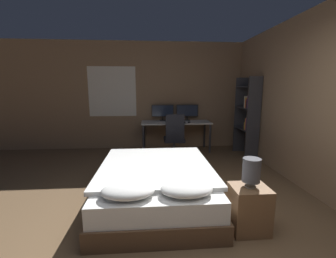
{
  "coord_description": "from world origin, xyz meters",
  "views": [
    {
      "loc": [
        -0.45,
        -1.68,
        1.55
      ],
      "look_at": [
        -0.11,
        2.7,
        0.75
      ],
      "focal_mm": 24.0,
      "sensor_mm": 36.0,
      "label": 1
    }
  ],
  "objects_px": {
    "monitor_left": "(163,111)",
    "office_chair": "(174,142)",
    "bedside_lamp": "(251,170)",
    "monitor_right": "(187,111)",
    "computer_mouse": "(189,122)",
    "nightstand": "(249,209)",
    "desk": "(176,125)",
    "keyboard": "(177,123)",
    "bookshelf": "(248,114)",
    "bed": "(156,184)"
  },
  "relations": [
    {
      "from": "monitor_left",
      "to": "office_chair",
      "type": "relative_size",
      "value": 0.55
    },
    {
      "from": "bedside_lamp",
      "to": "monitor_right",
      "type": "distance_m",
      "value": 3.52
    },
    {
      "from": "monitor_left",
      "to": "computer_mouse",
      "type": "xyz_separation_m",
      "value": [
        0.61,
        -0.45,
        -0.22
      ]
    },
    {
      "from": "bedside_lamp",
      "to": "monitor_right",
      "type": "height_order",
      "value": "monitor_right"
    },
    {
      "from": "computer_mouse",
      "to": "office_chair",
      "type": "distance_m",
      "value": 0.73
    },
    {
      "from": "nightstand",
      "to": "bedside_lamp",
      "type": "xyz_separation_m",
      "value": [
        0.0,
        -0.0,
        0.44
      ]
    },
    {
      "from": "computer_mouse",
      "to": "office_chair",
      "type": "xyz_separation_m",
      "value": [
        -0.4,
        -0.49,
        -0.36
      ]
    },
    {
      "from": "computer_mouse",
      "to": "monitor_right",
      "type": "bearing_deg",
      "value": 86.55
    },
    {
      "from": "desk",
      "to": "monitor_right",
      "type": "xyz_separation_m",
      "value": [
        0.32,
        0.23,
        0.31
      ]
    },
    {
      "from": "keyboard",
      "to": "monitor_right",
      "type": "bearing_deg",
      "value": 54.87
    },
    {
      "from": "monitor_left",
      "to": "monitor_right",
      "type": "bearing_deg",
      "value": 0.0
    },
    {
      "from": "desk",
      "to": "keyboard",
      "type": "relative_size",
      "value": 4.25
    },
    {
      "from": "bedside_lamp",
      "to": "office_chair",
      "type": "distance_m",
      "value": 2.65
    },
    {
      "from": "keyboard",
      "to": "monitor_left",
      "type": "bearing_deg",
      "value": 125.13
    },
    {
      "from": "bedside_lamp",
      "to": "desk",
      "type": "distance_m",
      "value": 3.31
    },
    {
      "from": "nightstand",
      "to": "bedside_lamp",
      "type": "height_order",
      "value": "bedside_lamp"
    },
    {
      "from": "desk",
      "to": "nightstand",
      "type": "bearing_deg",
      "value": -82.52
    },
    {
      "from": "nightstand",
      "to": "monitor_left",
      "type": "bearing_deg",
      "value": 102.02
    },
    {
      "from": "bedside_lamp",
      "to": "bookshelf",
      "type": "height_order",
      "value": "bookshelf"
    },
    {
      "from": "monitor_right",
      "to": "nightstand",
      "type": "bearing_deg",
      "value": -88.13
    },
    {
      "from": "desk",
      "to": "computer_mouse",
      "type": "bearing_deg",
      "value": -37.65
    },
    {
      "from": "keyboard",
      "to": "computer_mouse",
      "type": "height_order",
      "value": "computer_mouse"
    },
    {
      "from": "nightstand",
      "to": "computer_mouse",
      "type": "height_order",
      "value": "computer_mouse"
    },
    {
      "from": "desk",
      "to": "monitor_left",
      "type": "relative_size",
      "value": 3.04
    },
    {
      "from": "office_chair",
      "to": "bookshelf",
      "type": "xyz_separation_m",
      "value": [
        1.68,
        0.1,
        0.59
      ]
    },
    {
      "from": "monitor_right",
      "to": "computer_mouse",
      "type": "bearing_deg",
      "value": -93.45
    },
    {
      "from": "nightstand",
      "to": "computer_mouse",
      "type": "relative_size",
      "value": 7.26
    },
    {
      "from": "nightstand",
      "to": "keyboard",
      "type": "xyz_separation_m",
      "value": [
        -0.43,
        3.06,
        0.49
      ]
    },
    {
      "from": "nightstand",
      "to": "keyboard",
      "type": "bearing_deg",
      "value": 98.01
    },
    {
      "from": "computer_mouse",
      "to": "bookshelf",
      "type": "bearing_deg",
      "value": -16.67
    },
    {
      "from": "desk",
      "to": "bookshelf",
      "type": "height_order",
      "value": "bookshelf"
    },
    {
      "from": "nightstand",
      "to": "bedside_lamp",
      "type": "bearing_deg",
      "value": -90.0
    },
    {
      "from": "bed",
      "to": "monitor_right",
      "type": "xyz_separation_m",
      "value": [
        0.88,
        2.79,
        0.71
      ]
    },
    {
      "from": "desk",
      "to": "keyboard",
      "type": "bearing_deg",
      "value": -90.0
    },
    {
      "from": "monitor_left",
      "to": "computer_mouse",
      "type": "relative_size",
      "value": 7.98
    },
    {
      "from": "monitor_left",
      "to": "keyboard",
      "type": "relative_size",
      "value": 1.4
    },
    {
      "from": "monitor_right",
      "to": "office_chair",
      "type": "relative_size",
      "value": 0.55
    },
    {
      "from": "bed",
      "to": "monitor_right",
      "type": "distance_m",
      "value": 3.02
    },
    {
      "from": "bed",
      "to": "keyboard",
      "type": "bearing_deg",
      "value": 76.56
    },
    {
      "from": "computer_mouse",
      "to": "desk",
      "type": "bearing_deg",
      "value": 142.35
    },
    {
      "from": "computer_mouse",
      "to": "monitor_left",
      "type": "bearing_deg",
      "value": 143.41
    },
    {
      "from": "nightstand",
      "to": "monitor_right",
      "type": "height_order",
      "value": "monitor_right"
    },
    {
      "from": "office_chair",
      "to": "bed",
      "type": "bearing_deg",
      "value": -103.53
    },
    {
      "from": "bed",
      "to": "monitor_right",
      "type": "bearing_deg",
      "value": 72.58
    },
    {
      "from": "monitor_right",
      "to": "bookshelf",
      "type": "bearing_deg",
      "value": -33.7
    },
    {
      "from": "monitor_left",
      "to": "office_chair",
      "type": "distance_m",
      "value": 1.12
    },
    {
      "from": "nightstand",
      "to": "monitor_right",
      "type": "xyz_separation_m",
      "value": [
        -0.11,
        3.51,
        0.72
      ]
    },
    {
      "from": "bed",
      "to": "bedside_lamp",
      "type": "relative_size",
      "value": 6.23
    },
    {
      "from": "bedside_lamp",
      "to": "desk",
      "type": "xyz_separation_m",
      "value": [
        -0.43,
        3.29,
        -0.04
      ]
    },
    {
      "from": "monitor_left",
      "to": "computer_mouse",
      "type": "height_order",
      "value": "monitor_left"
    }
  ]
}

